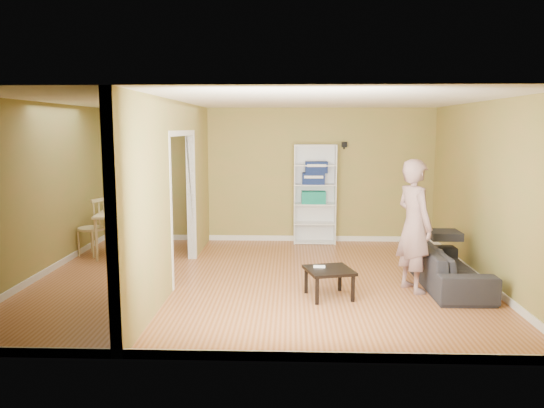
{
  "coord_description": "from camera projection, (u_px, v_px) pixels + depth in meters",
  "views": [
    {
      "loc": [
        0.47,
        -7.56,
        2.22
      ],
      "look_at": [
        0.2,
        0.2,
        1.1
      ],
      "focal_mm": 35.0,
      "sensor_mm": 36.0,
      "label": 1
    }
  ],
  "objects": [
    {
      "name": "sofa",
      "position": [
        449.0,
        261.0,
        7.44
      ],
      "size": [
        1.93,
        0.84,
        0.73
      ],
      "primitive_type": "imported",
      "rotation": [
        0.0,
        0.0,
        1.58
      ],
      "color": "black",
      "rests_on": "ground"
    },
    {
      "name": "coffee_table",
      "position": [
        329.0,
        273.0,
        6.95
      ],
      "size": [
        0.58,
        0.58,
        0.39
      ],
      "rotation": [
        0.0,
        0.0,
        0.26
      ],
      "color": "black",
      "rests_on": "ground"
    },
    {
      "name": "chair_near",
      "position": [
        129.0,
        236.0,
        8.54
      ],
      "size": [
        0.5,
        0.5,
        0.99
      ],
      "primitive_type": null,
      "rotation": [
        0.0,
        0.0,
        0.1
      ],
      "color": "#D7C182",
      "rests_on": "ground"
    },
    {
      "name": "chair_far",
      "position": [
        147.0,
        220.0,
        9.81
      ],
      "size": [
        0.63,
        0.63,
        1.04
      ],
      "primitive_type": null,
      "rotation": [
        0.0,
        0.0,
        3.57
      ],
      "color": "#D9B181",
      "rests_on": "ground"
    },
    {
      "name": "paper_box_navy_b",
      "position": [
        313.0,
        178.0,
        10.12
      ],
      "size": [
        0.42,
        0.28,
        0.22
      ],
      "primitive_type": "cube",
      "color": "navy",
      "rests_on": "bookshelf"
    },
    {
      "name": "chair_left",
      "position": [
        92.0,
        227.0,
        9.23
      ],
      "size": [
        0.61,
        0.61,
        1.02
      ],
      "primitive_type": null,
      "rotation": [
        0.0,
        0.0,
        -1.94
      ],
      "color": "tan",
      "rests_on": "ground"
    },
    {
      "name": "bookshelf",
      "position": [
        315.0,
        194.0,
        10.21
      ],
      "size": [
        0.8,
        0.35,
        1.91
      ],
      "color": "white",
      "rests_on": "ground"
    },
    {
      "name": "game_controller",
      "position": [
        319.0,
        266.0,
        7.01
      ],
      "size": [
        0.15,
        0.04,
        0.03
      ],
      "primitive_type": "cube",
      "color": "white",
      "rests_on": "coffee_table"
    },
    {
      "name": "dining_table",
      "position": [
        133.0,
        217.0,
        9.18
      ],
      "size": [
        1.21,
        0.81,
        0.76
      ],
      "rotation": [
        0.0,
        0.0,
        0.12
      ],
      "color": "tan",
      "rests_on": "ground"
    },
    {
      "name": "person",
      "position": [
        415.0,
        214.0,
        7.15
      ],
      "size": [
        0.94,
        0.85,
        2.12
      ],
      "primitive_type": "imported",
      "rotation": [
        0.0,
        0.0,
        1.95
      ],
      "color": "slate",
      "rests_on": "ground"
    },
    {
      "name": "room_shell",
      "position": [
        258.0,
        192.0,
        7.62
      ],
      "size": [
        6.5,
        6.5,
        6.5
      ],
      "color": "#B07149",
      "rests_on": "ground"
    },
    {
      "name": "partition",
      "position": [
        175.0,
        192.0,
        7.66
      ],
      "size": [
        0.22,
        5.5,
        2.6
      ],
      "primitive_type": null,
      "color": "olive",
      "rests_on": "ground"
    },
    {
      "name": "paper_box_navy_c",
      "position": [
        316.0,
        167.0,
        10.09
      ],
      "size": [
        0.42,
        0.27,
        0.22
      ],
      "primitive_type": "cube",
      "color": "#19194C",
      "rests_on": "bookshelf"
    },
    {
      "name": "wall_speaker",
      "position": [
        344.0,
        145.0,
        10.14
      ],
      "size": [
        0.1,
        0.1,
        0.1
      ],
      "primitive_type": "cube",
      "color": "black",
      "rests_on": "room_shell"
    },
    {
      "name": "paper_box_teal",
      "position": [
        313.0,
        197.0,
        10.18
      ],
      "size": [
        0.46,
        0.3,
        0.23
      ],
      "primitive_type": "cube",
      "color": "#1D5B48",
      "rests_on": "bookshelf"
    }
  ]
}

